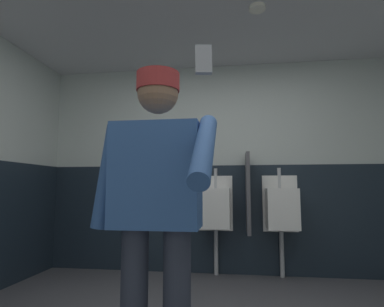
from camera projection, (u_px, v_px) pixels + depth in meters
name	position (u px, v px, depth m)	size (l,w,h in m)	color
wall_back	(219.00, 166.00, 3.87)	(4.89, 0.12, 2.55)	silver
wainscot_band_back	(219.00, 218.00, 3.72)	(4.29, 0.03, 1.28)	#19232D
downlight_far	(257.00, 8.00, 2.64)	(0.14, 0.14, 0.03)	white
urinal_left	(215.00, 208.00, 3.60)	(0.40, 0.34, 1.24)	white
urinal_middle	(282.00, 208.00, 3.50)	(0.40, 0.34, 1.24)	white
privacy_divider_panel	(248.00, 193.00, 3.50)	(0.04, 0.40, 0.90)	#4C4C51
person	(156.00, 197.00, 1.60)	(0.67, 0.60, 1.62)	#2D3342
cell_phone	(204.00, 60.00, 1.12)	(0.06, 0.02, 0.11)	#A5A8B2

